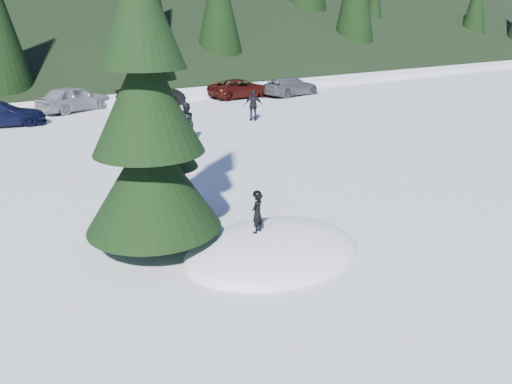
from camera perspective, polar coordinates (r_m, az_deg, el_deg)
ground at (r=12.09m, az=1.92°, el=-6.84°), size 200.00×200.00×0.00m
snow_mound at (r=12.09m, az=1.92°, el=-6.84°), size 4.48×3.52×0.96m
spruce_tall at (r=11.50m, az=-12.36°, el=8.82°), size 3.20×3.20×8.60m
spruce_short at (r=13.40m, az=-10.44°, el=5.07°), size 2.20×2.20×5.37m
child_skier at (r=11.77m, az=0.14°, el=-2.42°), size 0.42×0.35×0.98m
adult_0 at (r=22.79m, az=-7.99°, el=7.87°), size 0.99×0.86×1.75m
adult_1 at (r=27.35m, az=-0.29°, el=9.87°), size 1.05×0.85×1.67m
adult_2 at (r=27.18m, az=-10.56°, el=9.36°), size 1.08×0.74×1.55m
car_4 at (r=32.20m, az=-20.12°, el=10.01°), size 4.80×3.25×1.52m
car_5 at (r=32.98m, az=-11.98°, el=10.85°), size 4.50×2.54×1.40m
car_6 at (r=35.64m, az=-1.75°, el=11.76°), size 4.66×2.22×1.28m
car_7 at (r=36.69m, az=4.03°, el=11.97°), size 4.76×2.44×1.32m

